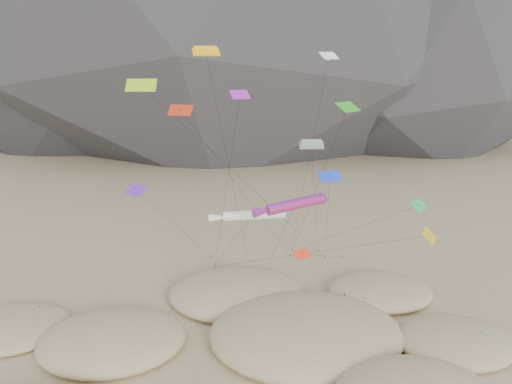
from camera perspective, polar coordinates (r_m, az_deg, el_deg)
ground at (r=43.09m, az=1.45°, el=-20.98°), size 500.00×500.00×0.00m
dunes at (r=45.41m, az=-1.25°, el=-17.76°), size 52.07×35.13×3.78m
dune_grass at (r=45.42m, az=2.29°, el=-17.52°), size 43.51×27.52×1.55m
kite_stakes at (r=64.31m, az=0.79°, el=-7.80°), size 19.75×6.88×0.30m
rainbow_tube_kite at (r=45.66m, az=4.20°, el=-1.47°), size 7.28×14.11×13.14m
white_tube_kite at (r=47.30m, az=-0.80°, el=-2.69°), size 7.66×11.14×11.57m
orange_parafoil at (r=45.48m, az=-5.64°, el=15.25°), size 6.09×14.51×26.30m
multi_parafoil at (r=45.90m, az=6.38°, el=5.17°), size 6.36×18.16×18.14m
delta_kites at (r=46.90m, az=3.27°, el=4.47°), size 28.83×21.39×25.75m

